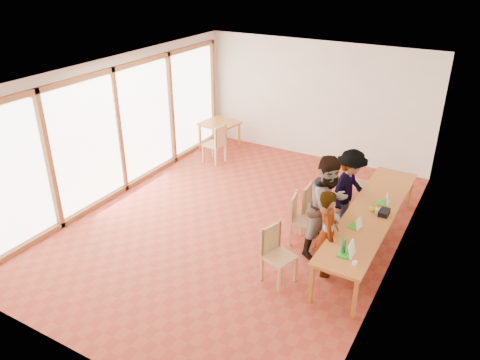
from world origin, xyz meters
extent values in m
plane|color=#993A25|center=(0.00, 0.00, 0.00)|extent=(8.00, 8.00, 0.00)
cube|color=beige|center=(0.00, 4.00, 1.50)|extent=(6.00, 0.10, 3.00)
cube|color=beige|center=(0.00, -4.00, 1.50)|extent=(6.00, 0.10, 3.00)
cube|color=beige|center=(3.00, 0.00, 1.50)|extent=(0.10, 8.00, 3.00)
cube|color=white|center=(-2.96, 0.00, 1.50)|extent=(0.10, 8.00, 3.00)
cube|color=white|center=(0.00, 0.00, 3.02)|extent=(6.00, 8.00, 0.04)
cube|color=#B46728|center=(2.50, 0.46, 0.72)|extent=(0.80, 4.00, 0.05)
cube|color=#B46728|center=(2.16, -1.48, 0.35)|extent=(0.06, 0.06, 0.70)
cube|color=#B46728|center=(2.16, 2.40, 0.35)|extent=(0.06, 0.06, 0.70)
cube|color=#B46728|center=(2.84, -1.48, 0.35)|extent=(0.06, 0.06, 0.70)
cube|color=#B46728|center=(2.84, 2.40, 0.35)|extent=(0.06, 0.06, 0.70)
cube|color=#B46728|center=(-2.40, 3.20, 0.72)|extent=(0.90, 0.90, 0.05)
cube|color=#B46728|center=(-2.79, 2.81, 0.35)|extent=(0.05, 0.05, 0.70)
cube|color=#B46728|center=(-2.79, 3.59, 0.35)|extent=(0.05, 0.05, 0.70)
cube|color=#B46728|center=(-2.01, 2.81, 0.35)|extent=(0.05, 0.05, 0.70)
cube|color=#B46728|center=(-2.01, 3.59, 0.35)|extent=(0.05, 0.05, 0.70)
cube|color=#E0A570|center=(1.50, -1.24, 0.47)|extent=(0.57, 0.57, 0.04)
cube|color=#E0A570|center=(1.30, -1.17, 0.73)|extent=(0.18, 0.45, 0.48)
cube|color=#E0A570|center=(1.40, 0.04, 0.46)|extent=(0.52, 0.52, 0.04)
cube|color=#E0A570|center=(1.20, 0.00, 0.71)|extent=(0.13, 0.45, 0.47)
cube|color=#E0A570|center=(1.49, 0.44, 0.47)|extent=(0.48, 0.48, 0.04)
cube|color=#E0A570|center=(1.28, 0.43, 0.73)|extent=(0.07, 0.46, 0.48)
cube|color=#E0A570|center=(1.78, 2.01, 0.46)|extent=(0.50, 0.50, 0.04)
cube|color=#E0A570|center=(1.57, 1.98, 0.71)|extent=(0.10, 0.45, 0.47)
cube|color=#E0A570|center=(-2.04, 2.35, 0.49)|extent=(0.52, 0.52, 0.05)
cube|color=#E0A570|center=(-1.83, 2.33, 0.76)|extent=(0.09, 0.48, 0.50)
imported|color=gray|center=(2.07, -0.62, 0.77)|extent=(0.57, 0.66, 1.53)
imported|color=gray|center=(1.87, -0.09, 0.94)|extent=(0.98, 1.10, 1.88)
imported|color=gray|center=(1.92, 0.97, 0.81)|extent=(0.76, 1.13, 1.63)
cube|color=green|center=(2.50, -1.02, 0.76)|extent=(0.20, 0.28, 0.03)
cube|color=white|center=(2.59, -1.02, 0.86)|extent=(0.09, 0.25, 0.22)
cube|color=green|center=(2.38, -0.19, 0.76)|extent=(0.18, 0.24, 0.02)
cube|color=white|center=(2.46, -0.20, 0.84)|extent=(0.09, 0.21, 0.18)
cube|color=green|center=(2.58, 0.85, 0.76)|extent=(0.19, 0.25, 0.02)
cube|color=white|center=(2.66, 0.86, 0.85)|extent=(0.09, 0.22, 0.19)
imported|color=yellow|center=(2.50, 0.49, 0.80)|extent=(0.16, 0.16, 0.11)
cylinder|color=#19612A|center=(2.47, -1.04, 0.89)|extent=(0.07, 0.07, 0.28)
cylinder|color=silver|center=(2.60, 0.45, 0.80)|extent=(0.07, 0.07, 0.09)
cylinder|color=white|center=(2.71, -1.22, 0.78)|extent=(0.08, 0.08, 0.06)
cube|color=#E23F6B|center=(2.63, 0.71, 0.76)|extent=(0.05, 0.10, 0.01)
cube|color=black|center=(2.72, 0.46, 0.80)|extent=(0.16, 0.26, 0.09)
camera|label=1|loc=(4.04, -6.97, 4.92)|focal=35.00mm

